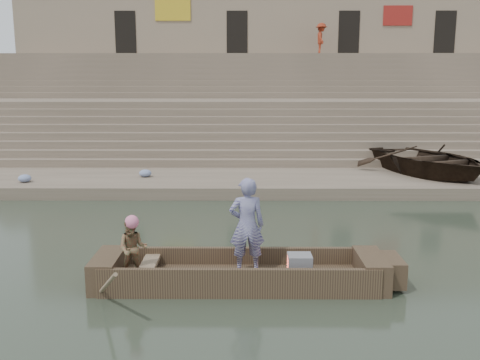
{
  "coord_description": "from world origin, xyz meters",
  "views": [
    {
      "loc": [
        -1.64,
        -11.15,
        4.03
      ],
      "look_at": [
        -1.71,
        2.33,
        1.4
      ],
      "focal_mm": 40.68,
      "sensor_mm": 36.0,
      "label": 1
    }
  ],
  "objects_px": {
    "television": "(299,265)",
    "main_rowboat": "(239,280)",
    "rowing_man": "(133,249)",
    "pedestrian": "(321,39)",
    "standing_man": "(247,225)",
    "beached_rowboat": "(428,159)"
  },
  "relations": [
    {
      "from": "standing_man",
      "to": "rowing_man",
      "type": "xyz_separation_m",
      "value": [
        -2.15,
        -0.36,
        -0.36
      ]
    },
    {
      "from": "main_rowboat",
      "to": "television",
      "type": "xyz_separation_m",
      "value": [
        1.16,
        -0.0,
        0.31
      ]
    },
    {
      "from": "standing_man",
      "to": "rowing_man",
      "type": "relative_size",
      "value": 1.62
    },
    {
      "from": "standing_man",
      "to": "television",
      "type": "height_order",
      "value": "standing_man"
    },
    {
      "from": "standing_man",
      "to": "beached_rowboat",
      "type": "bearing_deg",
      "value": -130.13
    },
    {
      "from": "standing_man",
      "to": "beached_rowboat",
      "type": "distance_m",
      "value": 11.74
    },
    {
      "from": "television",
      "to": "pedestrian",
      "type": "distance_m",
      "value": 24.83
    },
    {
      "from": "main_rowboat",
      "to": "pedestrian",
      "type": "relative_size",
      "value": 2.69
    },
    {
      "from": "main_rowboat",
      "to": "beached_rowboat",
      "type": "height_order",
      "value": "beached_rowboat"
    },
    {
      "from": "television",
      "to": "pedestrian",
      "type": "bearing_deg",
      "value": 81.3
    },
    {
      "from": "beached_rowboat",
      "to": "standing_man",
      "type": "bearing_deg",
      "value": -147.51
    },
    {
      "from": "television",
      "to": "pedestrian",
      "type": "xyz_separation_m",
      "value": [
        3.65,
        23.89,
        5.71
      ]
    },
    {
      "from": "rowing_man",
      "to": "television",
      "type": "relative_size",
      "value": 2.53
    },
    {
      "from": "beached_rowboat",
      "to": "pedestrian",
      "type": "distance_m",
      "value": 15.17
    },
    {
      "from": "pedestrian",
      "to": "standing_man",
      "type": "bearing_deg",
      "value": 171.88
    },
    {
      "from": "television",
      "to": "pedestrian",
      "type": "height_order",
      "value": "pedestrian"
    },
    {
      "from": "rowing_man",
      "to": "television",
      "type": "xyz_separation_m",
      "value": [
        3.16,
        0.2,
        -0.38
      ]
    },
    {
      "from": "television",
      "to": "main_rowboat",
      "type": "bearing_deg",
      "value": 180.0
    },
    {
      "from": "beached_rowboat",
      "to": "pedestrian",
      "type": "relative_size",
      "value": 2.86
    },
    {
      "from": "television",
      "to": "pedestrian",
      "type": "relative_size",
      "value": 0.25
    },
    {
      "from": "rowing_man",
      "to": "television",
      "type": "height_order",
      "value": "rowing_man"
    },
    {
      "from": "standing_man",
      "to": "television",
      "type": "xyz_separation_m",
      "value": [
        1.01,
        -0.16,
        -0.74
      ]
    }
  ]
}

